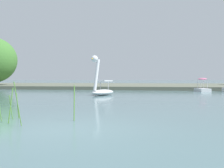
# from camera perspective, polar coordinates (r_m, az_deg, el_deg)

# --- Properties ---
(ground_plane) EXTENTS (429.19, 429.19, 0.00)m
(ground_plane) POSITION_cam_1_polar(r_m,az_deg,el_deg) (7.21, -9.78, -9.55)
(ground_plane) COLOR slate
(shore_bank_far) EXTENTS (126.85, 22.42, 0.40)m
(shore_bank_far) POSITION_cam_1_polar(r_m,az_deg,el_deg) (40.47, 5.71, -0.40)
(shore_bank_far) COLOR #5B6051
(shore_bank_far) RESTS_ON ground_plane
(swan_boat) EXTENTS (2.12, 2.74, 3.13)m
(swan_boat) POSITION_cam_1_polar(r_m,az_deg,el_deg) (20.68, -2.35, -0.67)
(swan_boat) COLOR white
(swan_boat) RESTS_ON ground_plane
(pedal_boat_pink) EXTENTS (1.46, 2.14, 1.40)m
(pedal_boat_pink) POSITION_cam_1_polar(r_m,az_deg,el_deg) (28.18, 19.40, -0.73)
(pedal_boat_pink) COLOR white
(pedal_boat_pink) RESTS_ON ground_plane
(reed_clump_foreground) EXTENTS (2.31, 1.51, 1.27)m
(reed_clump_foreground) POSITION_cam_1_polar(r_m,az_deg,el_deg) (8.36, -19.30, -4.39)
(reed_clump_foreground) COLOR #568E38
(reed_clump_foreground) RESTS_ON ground_plane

